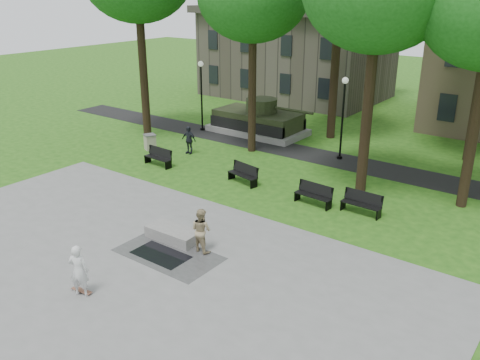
# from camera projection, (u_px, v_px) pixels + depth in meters

# --- Properties ---
(ground) EXTENTS (120.00, 120.00, 0.00)m
(ground) POSITION_uv_depth(u_px,v_px,m) (192.00, 234.00, 20.61)
(ground) COLOR #1F4E12
(ground) RESTS_ON ground
(plaza) EXTENTS (22.00, 16.00, 0.02)m
(plaza) POSITION_uv_depth(u_px,v_px,m) (91.00, 289.00, 16.87)
(plaza) COLOR gray
(plaza) RESTS_ON ground
(footpath) EXTENTS (44.00, 2.60, 0.01)m
(footpath) POSITION_uv_depth(u_px,v_px,m) (329.00, 158.00, 29.59)
(footpath) COLOR black
(footpath) RESTS_ON ground
(building_left) EXTENTS (15.00, 10.00, 7.20)m
(building_left) POSITION_uv_depth(u_px,v_px,m) (297.00, 55.00, 45.28)
(building_left) COLOR #4C443D
(building_left) RESTS_ON ground
(lamp_left) EXTENTS (0.36, 0.36, 4.73)m
(lamp_left) POSITION_uv_depth(u_px,v_px,m) (201.00, 90.00, 34.39)
(lamp_left) COLOR black
(lamp_left) RESTS_ON ground
(lamp_mid) EXTENTS (0.36, 0.36, 4.73)m
(lamp_mid) POSITION_uv_depth(u_px,v_px,m) (343.00, 112.00, 28.53)
(lamp_mid) COLOR black
(lamp_mid) RESTS_ON ground
(tank_monument) EXTENTS (7.45, 3.40, 2.40)m
(tank_monument) POSITION_uv_depth(u_px,v_px,m) (258.00, 121.00, 34.38)
(tank_monument) COLOR gray
(tank_monument) RESTS_ON ground
(puddle) EXTENTS (2.20, 1.20, 0.00)m
(puddle) POSITION_uv_depth(u_px,v_px,m) (161.00, 255.00, 18.99)
(puddle) COLOR black
(puddle) RESTS_ON plaza
(concrete_block) EXTENTS (2.23, 1.06, 0.45)m
(concrete_block) POSITION_uv_depth(u_px,v_px,m) (173.00, 234.00, 20.10)
(concrete_block) COLOR gray
(concrete_block) RESTS_ON plaza
(skateboard) EXTENTS (0.80, 0.29, 0.07)m
(skateboard) POSITION_uv_depth(u_px,v_px,m) (82.00, 291.00, 16.67)
(skateboard) COLOR brown
(skateboard) RESTS_ON plaza
(skateboarder) EXTENTS (0.78, 0.67, 1.79)m
(skateboarder) POSITION_uv_depth(u_px,v_px,m) (79.00, 271.00, 16.23)
(skateboarder) COLOR silver
(skateboarder) RESTS_ON plaza
(friend_watching) EXTENTS (0.88, 0.71, 1.73)m
(friend_watching) POSITION_uv_depth(u_px,v_px,m) (201.00, 230.00, 18.99)
(friend_watching) COLOR tan
(friend_watching) RESTS_ON plaza
(pedestrian_walker) EXTENTS (1.01, 0.48, 1.67)m
(pedestrian_walker) POSITION_uv_depth(u_px,v_px,m) (189.00, 140.00, 30.20)
(pedestrian_walker) COLOR #20232A
(pedestrian_walker) RESTS_ON ground
(park_bench_0) EXTENTS (1.82, 0.60, 1.00)m
(park_bench_0) POSITION_uv_depth(u_px,v_px,m) (159.00, 156.00, 28.29)
(park_bench_0) COLOR black
(park_bench_0) RESTS_ON ground
(park_bench_1) EXTENTS (1.85, 0.88, 1.00)m
(park_bench_1) POSITION_uv_depth(u_px,v_px,m) (244.00, 173.00, 25.77)
(park_bench_1) COLOR black
(park_bench_1) RESTS_ON ground
(park_bench_2) EXTENTS (1.83, 0.65, 1.00)m
(park_bench_2) POSITION_uv_depth(u_px,v_px,m) (314.00, 194.00, 23.23)
(park_bench_2) COLOR black
(park_bench_2) RESTS_ON ground
(park_bench_3) EXTENTS (1.81, 0.56, 1.00)m
(park_bench_3) POSITION_uv_depth(u_px,v_px,m) (362.00, 202.00, 22.30)
(park_bench_3) COLOR black
(park_bench_3) RESTS_ON ground
(trash_bin) EXTENTS (0.88, 0.88, 0.96)m
(trash_bin) POSITION_uv_depth(u_px,v_px,m) (150.00, 142.00, 31.04)
(trash_bin) COLOR #9D9581
(trash_bin) RESTS_ON ground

